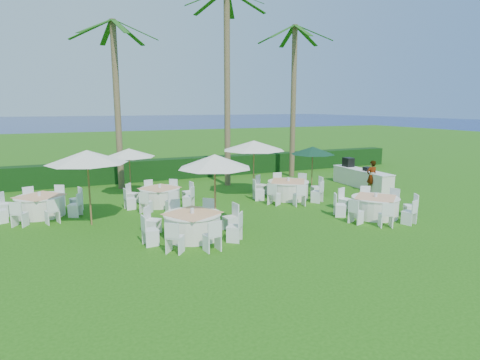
% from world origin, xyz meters
% --- Properties ---
extents(ground, '(120.00, 120.00, 0.00)m').
position_xyz_m(ground, '(0.00, 0.00, 0.00)').
color(ground, '#20550E').
rests_on(ground, ground).
extents(hedge, '(34.00, 1.00, 1.20)m').
position_xyz_m(hedge, '(0.00, 12.00, 0.60)').
color(hedge, black).
rests_on(hedge, ground).
extents(ocean, '(260.00, 260.00, 0.00)m').
position_xyz_m(ocean, '(0.00, 102.00, 0.00)').
color(ocean, '#070D4B').
rests_on(ocean, ground).
extents(banquet_table_b, '(3.35, 3.35, 1.00)m').
position_xyz_m(banquet_table_b, '(-0.88, 0.94, 0.44)').
color(banquet_table_b, white).
rests_on(banquet_table_b, ground).
extents(banquet_table_c, '(3.14, 3.14, 0.96)m').
position_xyz_m(banquet_table_c, '(6.44, 0.50, 0.42)').
color(banquet_table_c, white).
rests_on(banquet_table_c, ground).
extents(banquet_table_d, '(3.20, 3.20, 0.98)m').
position_xyz_m(banquet_table_d, '(-5.62, 5.90, 0.43)').
color(banquet_table_d, white).
rests_on(banquet_table_d, ground).
extents(banquet_table_e, '(3.10, 3.10, 0.94)m').
position_xyz_m(banquet_table_e, '(-0.89, 5.76, 0.41)').
color(banquet_table_e, white).
rests_on(banquet_table_e, ground).
extents(banquet_table_f, '(3.36, 3.36, 1.01)m').
position_xyz_m(banquet_table_f, '(4.92, 4.62, 0.44)').
color(banquet_table_f, white).
rests_on(banquet_table_f, ground).
extents(umbrella_a, '(2.86, 2.86, 2.76)m').
position_xyz_m(umbrella_a, '(-3.87, 3.80, 2.52)').
color(umbrella_a, brown).
rests_on(umbrella_a, ground).
extents(umbrella_b, '(2.54, 2.54, 2.70)m').
position_xyz_m(umbrella_b, '(0.03, 1.22, 2.47)').
color(umbrella_b, brown).
rests_on(umbrella_b, ground).
extents(umbrella_c, '(2.44, 2.44, 2.32)m').
position_xyz_m(umbrella_c, '(-1.80, 8.05, 2.11)').
color(umbrella_c, brown).
rests_on(umbrella_c, ground).
extents(umbrella_d, '(3.01, 3.01, 2.69)m').
position_xyz_m(umbrella_d, '(3.67, 5.77, 2.45)').
color(umbrella_d, brown).
rests_on(umbrella_d, ground).
extents(umbrella_green, '(2.24, 2.24, 2.28)m').
position_xyz_m(umbrella_green, '(6.92, 5.65, 2.08)').
color(umbrella_green, brown).
rests_on(umbrella_green, ground).
extents(buffet_table, '(0.95, 4.07, 1.44)m').
position_xyz_m(buffet_table, '(9.93, 5.44, 0.50)').
color(buffet_table, white).
rests_on(buffet_table, ground).
extents(staff_person, '(0.61, 0.43, 1.61)m').
position_xyz_m(staff_person, '(9.53, 4.21, 0.80)').
color(staff_person, gray).
rests_on(staff_person, ground).
extents(palm_b, '(4.20, 4.39, 8.52)m').
position_xyz_m(palm_b, '(-1.96, 10.19, 4.71)').
color(palm_b, brown).
rests_on(palm_b, ground).
extents(palm_c, '(4.40, 3.95, 10.12)m').
position_xyz_m(palm_c, '(3.52, 8.78, 5.53)').
color(palm_c, brown).
rests_on(palm_c, ground).
extents(palm_e, '(4.19, 4.39, 8.95)m').
position_xyz_m(palm_e, '(8.20, 9.78, 4.93)').
color(palm_e, brown).
rests_on(palm_e, ground).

